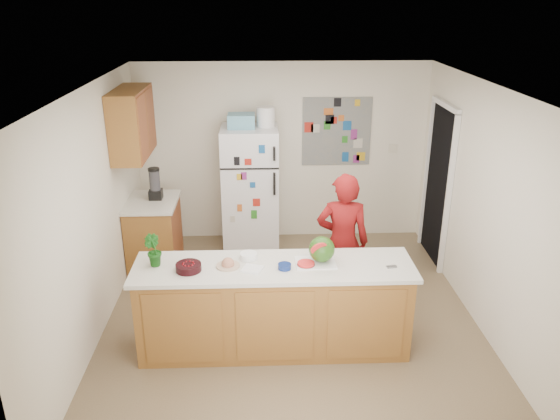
{
  "coord_description": "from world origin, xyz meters",
  "views": [
    {
      "loc": [
        -0.32,
        -5.12,
        3.32
      ],
      "look_at": [
        -0.11,
        0.2,
        1.21
      ],
      "focal_mm": 35.0,
      "sensor_mm": 36.0,
      "label": 1
    }
  ],
  "objects_px": {
    "person": "(342,242)",
    "watermelon": "(322,249)",
    "refrigerator": "(250,189)",
    "cherry_bowl": "(189,267)"
  },
  "relations": [
    {
      "from": "refrigerator",
      "to": "watermelon",
      "type": "xyz_separation_m",
      "value": [
        0.71,
        -2.33,
        0.21
      ]
    },
    {
      "from": "refrigerator",
      "to": "person",
      "type": "distance_m",
      "value": 1.92
    },
    {
      "from": "refrigerator",
      "to": "person",
      "type": "relative_size",
      "value": 1.07
    },
    {
      "from": "person",
      "to": "watermelon",
      "type": "height_order",
      "value": "person"
    },
    {
      "from": "refrigerator",
      "to": "cherry_bowl",
      "type": "xyz_separation_m",
      "value": [
        -0.55,
        -2.45,
        0.11
      ]
    },
    {
      "from": "refrigerator",
      "to": "watermelon",
      "type": "height_order",
      "value": "refrigerator"
    },
    {
      "from": "refrigerator",
      "to": "watermelon",
      "type": "relative_size",
      "value": 6.84
    },
    {
      "from": "watermelon",
      "to": "cherry_bowl",
      "type": "distance_m",
      "value": 1.27
    },
    {
      "from": "watermelon",
      "to": "cherry_bowl",
      "type": "relative_size",
      "value": 1.04
    },
    {
      "from": "watermelon",
      "to": "refrigerator",
      "type": "bearing_deg",
      "value": 106.94
    }
  ]
}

